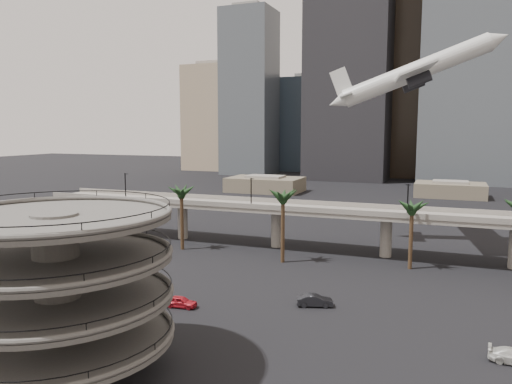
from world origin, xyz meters
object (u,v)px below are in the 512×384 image
at_px(parking_ramp, 57,279).
at_px(airborne_jet, 414,73).
at_px(overpass, 329,215).
at_px(car_b, 315,301).
at_px(car_a, 181,302).

relative_size(parking_ramp, airborne_jet, 0.62).
xyz_separation_m(overpass, airborne_jet, (14.07, 12.88, 28.23)).
bearing_deg(airborne_jet, car_b, -110.39).
distance_m(overpass, airborne_jet, 34.07).
distance_m(overpass, car_b, 32.20).
relative_size(parking_ramp, overpass, 0.17).
distance_m(parking_ramp, car_b, 34.58).
bearing_deg(car_b, overpass, -9.45).
height_order(airborne_jet, car_a, airborne_jet).
xyz_separation_m(parking_ramp, car_b, (18.32, 27.91, -9.01)).
relative_size(airborne_jet, car_a, 7.91).
bearing_deg(overpass, airborne_jet, 42.46).
bearing_deg(overpass, car_b, -80.29).
distance_m(airborne_jet, car_b, 56.71).
bearing_deg(car_a, airborne_jet, -32.02).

